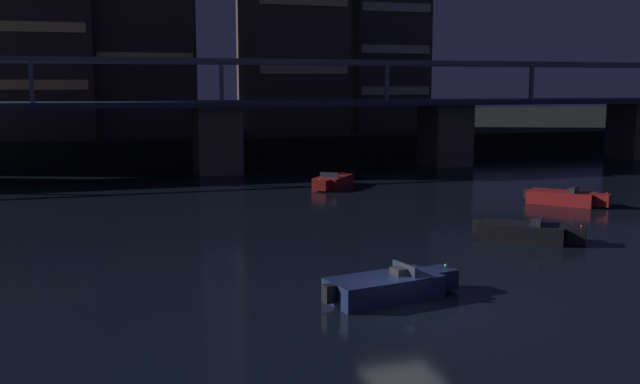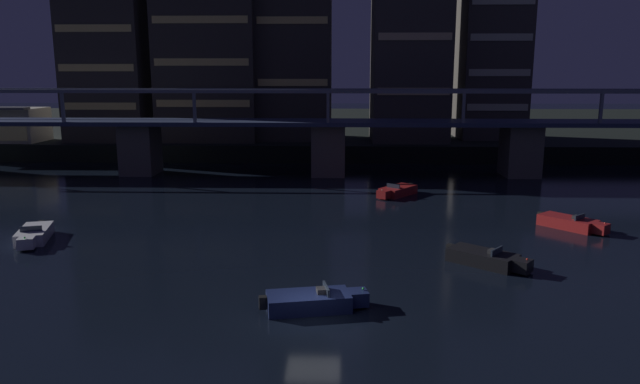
# 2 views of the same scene
# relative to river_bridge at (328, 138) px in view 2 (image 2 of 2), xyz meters

# --- Properties ---
(ground_plane) EXTENTS (400.00, 400.00, 0.00)m
(ground_plane) POSITION_rel_river_bridge_xyz_m (-0.00, -39.09, -4.07)
(ground_plane) COLOR black
(far_riverbank) EXTENTS (240.00, 80.00, 2.20)m
(far_riverbank) POSITION_rel_river_bridge_xyz_m (-0.00, 48.01, -2.97)
(far_riverbank) COLOR black
(far_riverbank) RESTS_ON ground
(river_bridge) EXTENTS (89.86, 6.40, 9.38)m
(river_bridge) POSITION_rel_river_bridge_xyz_m (0.00, 0.00, 0.00)
(river_bridge) COLOR #605B51
(river_bridge) RESTS_ON ground
(tower_west_low) EXTENTS (10.37, 9.59, 24.49)m
(tower_west_low) POSITION_rel_river_bridge_xyz_m (-29.30, 14.51, 10.23)
(tower_west_low) COLOR #38332D
(tower_west_low) RESTS_ON far_riverbank
(tower_west_tall) EXTENTS (12.94, 8.70, 26.21)m
(tower_west_tall) POSITION_rel_river_bridge_xyz_m (-16.09, 14.51, 11.08)
(tower_west_tall) COLOR #38332D
(tower_west_tall) RESTS_ON far_riverbank
(tower_east_tall) EXTENTS (9.76, 10.35, 33.80)m
(tower_east_tall) POSITION_rel_river_bridge_xyz_m (10.40, 15.15, 14.88)
(tower_east_tall) COLOR #423D38
(tower_east_tall) RESTS_ON far_riverbank
(tower_east_low) EXTENTS (8.65, 8.35, 22.97)m
(tower_east_low) POSITION_rel_river_bridge_xyz_m (22.01, 18.40, 9.47)
(tower_east_low) COLOR #423D38
(tower_east_low) RESTS_ON far_riverbank
(speedboat_near_left) EXTENTS (5.22, 2.54, 1.16)m
(speedboat_near_left) POSITION_rel_river_bridge_xyz_m (-0.06, -37.91, -3.65)
(speedboat_near_left) COLOR #19234C
(speedboat_near_left) RESTS_ON ground
(speedboat_near_center) EXTENTS (4.22, 4.54, 1.16)m
(speedboat_near_center) POSITION_rel_river_bridge_xyz_m (17.93, -22.53, -3.65)
(speedboat_near_center) COLOR maroon
(speedboat_near_center) RESTS_ON ground
(speedboat_mid_left) EXTENTS (2.81, 5.17, 1.16)m
(speedboat_mid_left) POSITION_rel_river_bridge_xyz_m (-19.29, -26.84, -3.65)
(speedboat_mid_left) COLOR silver
(speedboat_mid_left) RESTS_ON ground
(speedboat_mid_center) EXTENTS (4.58, 4.17, 1.16)m
(speedboat_mid_center) POSITION_rel_river_bridge_xyz_m (9.77, -31.04, -3.65)
(speedboat_mid_center) COLOR black
(speedboat_mid_center) RESTS_ON ground
(speedboat_far_left) EXTENTS (4.07, 4.64, 1.16)m
(speedboat_far_left) POSITION_rel_river_bridge_xyz_m (6.51, -11.14, -3.65)
(speedboat_far_left) COLOR maroon
(speedboat_far_left) RESTS_ON ground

